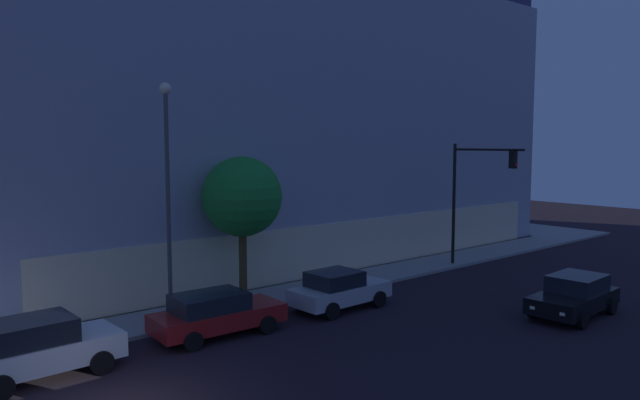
# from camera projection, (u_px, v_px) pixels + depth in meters

# --- Properties ---
(modern_building) EXTENTS (36.24, 26.15, 19.08)m
(modern_building) POSITION_uv_depth(u_px,v_px,m) (224.00, 106.00, 40.33)
(modern_building) COLOR #4C4C51
(modern_building) RESTS_ON ground
(traffic_light_far_corner) EXTENTS (0.35, 4.28, 6.74)m
(traffic_light_far_corner) POSITION_uv_depth(u_px,v_px,m) (474.00, 185.00, 31.82)
(traffic_light_far_corner) COLOR black
(traffic_light_far_corner) RESTS_ON sidewalk_corner
(street_lamp_sidewalk) EXTENTS (0.44, 0.44, 8.99)m
(street_lamp_sidewalk) POSITION_uv_depth(u_px,v_px,m) (167.00, 176.00, 21.93)
(street_lamp_sidewalk) COLOR #4A4A4A
(street_lamp_sidewalk) RESTS_ON sidewalk_corner
(sidewalk_tree) EXTENTS (3.44, 3.44, 6.21)m
(sidewalk_tree) POSITION_uv_depth(u_px,v_px,m) (242.00, 197.00, 25.09)
(sidewalk_tree) COLOR #4B3D1E
(sidewalk_tree) RESTS_ON sidewalk_corner
(car_white) EXTENTS (4.49, 2.31, 1.80)m
(car_white) POSITION_uv_depth(u_px,v_px,m) (38.00, 347.00, 17.26)
(car_white) COLOR silver
(car_white) RESTS_ON ground
(car_red) EXTENTS (4.83, 2.27, 1.58)m
(car_red) POSITION_uv_depth(u_px,v_px,m) (216.00, 313.00, 21.08)
(car_red) COLOR maroon
(car_red) RESTS_ON ground
(car_silver) EXTENTS (4.39, 2.21, 1.62)m
(car_silver) POSITION_uv_depth(u_px,v_px,m) (339.00, 289.00, 24.49)
(car_silver) COLOR #B7BABF
(car_silver) RESTS_ON ground
(car_black) EXTENTS (4.53, 2.35, 1.62)m
(car_black) POSITION_uv_depth(u_px,v_px,m) (574.00, 295.00, 23.55)
(car_black) COLOR black
(car_black) RESTS_ON ground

